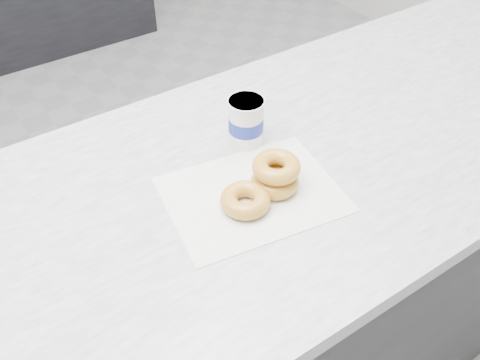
{
  "coord_description": "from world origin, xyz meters",
  "views": [
    {
      "loc": [
        -0.18,
        -1.28,
        1.64
      ],
      "look_at": [
        0.25,
        -0.64,
        0.95
      ],
      "focal_mm": 40.0,
      "sensor_mm": 36.0,
      "label": 1
    }
  ],
  "objects": [
    {
      "name": "wax_paper",
      "position": [
        0.27,
        -0.65,
        0.9
      ],
      "size": [
        0.38,
        0.31,
        0.0
      ],
      "primitive_type": "cube",
      "rotation": [
        0.0,
        0.0,
        -0.16
      ],
      "color": "silver",
      "rests_on": "counter"
    },
    {
      "name": "ground",
      "position": [
        0.0,
        0.0,
        0.0
      ],
      "size": [
        5.0,
        5.0,
        0.0
      ],
      "primitive_type": "plane",
      "color": "#959597",
      "rests_on": "ground"
    },
    {
      "name": "donut_single",
      "position": [
        0.24,
        -0.67,
        0.92
      ],
      "size": [
        0.13,
        0.13,
        0.03
      ],
      "primitive_type": "torus",
      "rotation": [
        0.0,
        0.0,
        0.4
      ],
      "color": "gold",
      "rests_on": "wax_paper"
    },
    {
      "name": "donut_stack",
      "position": [
        0.32,
        -0.66,
        0.94
      ],
      "size": [
        0.1,
        0.1,
        0.07
      ],
      "color": "gold",
      "rests_on": "wax_paper"
    },
    {
      "name": "coffee_cup",
      "position": [
        0.36,
        -0.5,
        0.96
      ],
      "size": [
        0.09,
        0.09,
        0.11
      ],
      "rotation": [
        0.0,
        0.0,
        -0.24
      ],
      "color": "white",
      "rests_on": "counter"
    }
  ]
}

